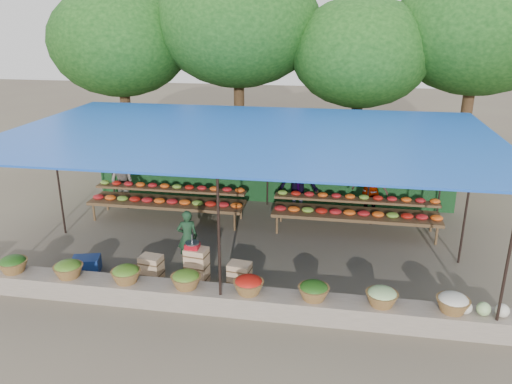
% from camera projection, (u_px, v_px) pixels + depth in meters
% --- Properties ---
extents(ground, '(60.00, 60.00, 0.00)m').
position_uv_depth(ground, '(249.00, 247.00, 12.02)').
color(ground, brown).
rests_on(ground, ground).
extents(stone_curb, '(10.60, 0.55, 0.40)m').
position_uv_depth(stone_curb, '(223.00, 300.00, 9.40)').
color(stone_curb, '#6E6558').
rests_on(stone_curb, ground).
extents(stall_canopy, '(10.80, 6.60, 2.82)m').
position_uv_depth(stall_canopy, '(249.00, 138.00, 11.20)').
color(stall_canopy, black).
rests_on(stall_canopy, ground).
extents(produce_baskets, '(8.98, 0.58, 0.34)m').
position_uv_depth(produce_baskets, '(217.00, 282.00, 9.29)').
color(produce_baskets, brown).
rests_on(produce_baskets, stone_curb).
extents(netting_backdrop, '(10.60, 0.06, 2.50)m').
position_uv_depth(netting_backdrop, '(269.00, 162.00, 14.53)').
color(netting_backdrop, '#194821').
rests_on(netting_backdrop, ground).
extents(tree_row, '(16.51, 5.50, 7.12)m').
position_uv_depth(tree_row, '(299.00, 34.00, 16.04)').
color(tree_row, '#3B2515').
rests_on(tree_row, ground).
extents(fruit_table_left, '(4.21, 0.95, 0.93)m').
position_uv_depth(fruit_table_left, '(168.00, 198.00, 13.48)').
color(fruit_table_left, '#523220').
rests_on(fruit_table_left, ground).
extents(fruit_table_right, '(4.21, 0.95, 0.93)m').
position_uv_depth(fruit_table_right, '(356.00, 210.00, 12.67)').
color(fruit_table_right, '#523220').
rests_on(fruit_table_right, ground).
extents(crate_counter, '(2.39, 0.40, 0.77)m').
position_uv_depth(crate_counter, '(196.00, 269.00, 10.33)').
color(crate_counter, tan).
rests_on(crate_counter, ground).
extents(weighing_scale, '(0.29, 0.29, 0.31)m').
position_uv_depth(weighing_scale, '(192.00, 245.00, 10.16)').
color(weighing_scale, red).
rests_on(weighing_scale, crate_counter).
extents(vendor_seated, '(0.53, 0.44, 1.26)m').
position_uv_depth(vendor_seated, '(187.00, 237.00, 11.06)').
color(vendor_seated, '#1B3D23').
rests_on(vendor_seated, ground).
extents(customer_left, '(0.89, 0.79, 1.53)m').
position_uv_depth(customer_left, '(122.00, 182.00, 14.26)').
color(customer_left, slate).
rests_on(customer_left, ground).
extents(customer_mid, '(1.25, 0.88, 1.77)m').
position_uv_depth(customer_mid, '(298.00, 183.00, 13.80)').
color(customer_mid, slate).
rests_on(customer_mid, ground).
extents(customer_right, '(1.08, 0.77, 1.70)m').
position_uv_depth(customer_right, '(370.00, 191.00, 13.26)').
color(customer_right, slate).
rests_on(customer_right, ground).
extents(blue_crate_front, '(0.66, 0.55, 0.34)m').
position_uv_depth(blue_crate_front, '(86.00, 265.00, 10.78)').
color(blue_crate_front, navy).
rests_on(blue_crate_front, ground).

